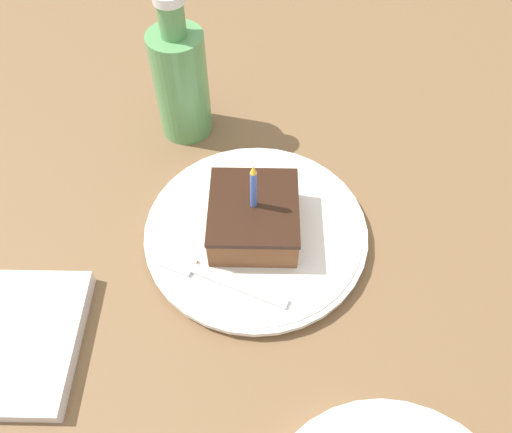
% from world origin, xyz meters
% --- Properties ---
extents(ground_plane, '(2.40, 2.40, 0.04)m').
position_xyz_m(ground_plane, '(0.00, 0.00, -0.02)').
color(ground_plane, brown).
rests_on(ground_plane, ground).
extents(plate, '(0.28, 0.28, 0.02)m').
position_xyz_m(plate, '(0.01, -0.02, 0.01)').
color(plate, white).
rests_on(plate, ground_plane).
extents(cake_slice, '(0.11, 0.11, 0.11)m').
position_xyz_m(cake_slice, '(0.01, -0.02, 0.04)').
color(cake_slice, brown).
rests_on(cake_slice, plate).
extents(fork, '(0.16, 0.08, 0.00)m').
position_xyz_m(fork, '(-0.04, -0.09, 0.02)').
color(fork, silver).
rests_on(fork, plate).
extents(bottle, '(0.07, 0.07, 0.21)m').
position_xyz_m(bottle, '(-0.10, 0.17, 0.09)').
color(bottle, '#599959').
rests_on(bottle, ground_plane).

